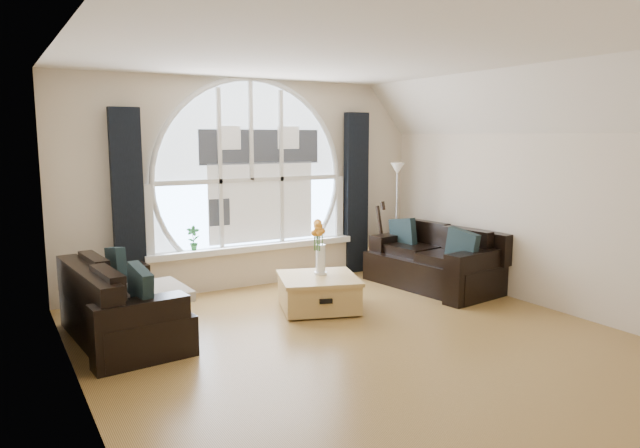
{
  "coord_description": "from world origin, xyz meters",
  "views": [
    {
      "loc": [
        -3.05,
        -4.38,
        1.97
      ],
      "look_at": [
        0.0,
        0.9,
        1.05
      ],
      "focal_mm": 32.82,
      "sensor_mm": 36.0,
      "label": 1
    }
  ],
  "objects": [
    {
      "name": "window_frame",
      "position": [
        0.0,
        2.69,
        1.62
      ],
      "size": [
        2.76,
        0.08,
        2.15
      ],
      "primitive_type": "cube",
      "color": "white",
      "rests_on": "wall_back"
    },
    {
      "name": "throw_blanket",
      "position": [
        -1.71,
        1.04,
        0.5
      ],
      "size": [
        0.63,
        0.63,
        0.1
      ],
      "primitive_type": "cube",
      "rotation": [
        0.0,
        0.0,
        0.16
      ],
      "color": "silver",
      "rests_on": "sofa_left"
    },
    {
      "name": "sofa_right",
      "position": [
        1.99,
        1.37,
        0.4
      ],
      "size": [
        1.11,
        1.86,
        0.78
      ],
      "primitive_type": "cube",
      "rotation": [
        0.0,
        0.0,
        0.14
      ],
      "color": "black",
      "rests_on": "ground"
    },
    {
      "name": "coffee_chest",
      "position": [
        0.18,
        1.26,
        0.21
      ],
      "size": [
        1.1,
        1.1,
        0.42
      ],
      "primitive_type": "cube",
      "rotation": [
        0.0,
        0.0,
        -0.33
      ],
      "color": "tan",
      "rests_on": "ground"
    },
    {
      "name": "ceiling",
      "position": [
        0.0,
        0.0,
        2.7
      ],
      "size": [
        5.0,
        5.5,
        0.01
      ],
      "primitive_type": "cube",
      "color": "silver",
      "rests_on": "ground"
    },
    {
      "name": "ground",
      "position": [
        0.0,
        0.0,
        0.0
      ],
      "size": [
        5.0,
        5.5,
        0.01
      ],
      "primitive_type": "cube",
      "color": "brown",
      "rests_on": "ground"
    },
    {
      "name": "arched_window",
      "position": [
        0.0,
        2.72,
        1.62
      ],
      "size": [
        2.6,
        0.06,
        2.15
      ],
      "primitive_type": "cube",
      "color": "silver",
      "rests_on": "wall_back"
    },
    {
      "name": "sofa_left",
      "position": [
        -1.96,
        1.33,
        0.4
      ],
      "size": [
        0.98,
        1.73,
        0.74
      ],
      "primitive_type": "cube",
      "rotation": [
        0.0,
        0.0,
        0.1
      ],
      "color": "black",
      "rests_on": "ground"
    },
    {
      "name": "wall_right",
      "position": [
        2.5,
        0.0,
        1.35
      ],
      "size": [
        0.01,
        5.5,
        2.7
      ],
      "primitive_type": "cube",
      "color": "beige",
      "rests_on": "ground"
    },
    {
      "name": "vase_flowers",
      "position": [
        0.26,
        1.33,
        0.77
      ],
      "size": [
        0.24,
        0.24,
        0.7
      ],
      "primitive_type": "cube",
      "color": "white",
      "rests_on": "coffee_chest"
    },
    {
      "name": "wall_back",
      "position": [
        0.0,
        2.75,
        1.35
      ],
      "size": [
        5.0,
        0.01,
        2.7
      ],
      "primitive_type": "cube",
      "color": "beige",
      "rests_on": "ground"
    },
    {
      "name": "attic_slope",
      "position": [
        2.2,
        0.0,
        2.35
      ],
      "size": [
        0.92,
        5.5,
        0.72
      ],
      "primitive_type": "cube",
      "color": "silver",
      "rests_on": "ground"
    },
    {
      "name": "curtain_left",
      "position": [
        -1.6,
        2.63,
        1.15
      ],
      "size": [
        0.35,
        0.12,
        2.3
      ],
      "primitive_type": "cube",
      "color": "black",
      "rests_on": "ground"
    },
    {
      "name": "wall_left",
      "position": [
        -2.5,
        0.0,
        1.35
      ],
      "size": [
        0.01,
        5.5,
        2.7
      ],
      "primitive_type": "cube",
      "color": "beige",
      "rests_on": "ground"
    },
    {
      "name": "guitar",
      "position": [
        1.79,
        2.34,
        0.53
      ],
      "size": [
        0.39,
        0.29,
        1.06
      ],
      "primitive_type": "cube",
      "rotation": [
        0.0,
        0.0,
        0.16
      ],
      "color": "brown",
      "rests_on": "ground"
    },
    {
      "name": "window_sill",
      "position": [
        0.0,
        2.65,
        0.51
      ],
      "size": [
        2.9,
        0.22,
        0.08
      ],
      "primitive_type": "cube",
      "color": "white",
      "rests_on": "wall_back"
    },
    {
      "name": "curtain_right",
      "position": [
        1.6,
        2.63,
        1.15
      ],
      "size": [
        0.35,
        0.12,
        2.3
      ],
      "primitive_type": "cube",
      "color": "black",
      "rests_on": "ground"
    },
    {
      "name": "potted_plant",
      "position": [
        -0.82,
        2.65,
        0.71
      ],
      "size": [
        0.19,
        0.17,
        0.31
      ],
      "primitive_type": "imported",
      "rotation": [
        0.0,
        0.0,
        -0.42
      ],
      "color": "#1E6023",
      "rests_on": "window_sill"
    },
    {
      "name": "floor_lamp",
      "position": [
        1.99,
        2.17,
        0.8
      ],
      "size": [
        0.24,
        0.24,
        1.6
      ],
      "primitive_type": "cube",
      "color": "#B2B2B2",
      "rests_on": "ground"
    },
    {
      "name": "neighbor_house",
      "position": [
        0.15,
        2.71,
        1.5
      ],
      "size": [
        1.7,
        0.02,
        1.5
      ],
      "primitive_type": "cube",
      "color": "silver",
      "rests_on": "wall_back"
    }
  ]
}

